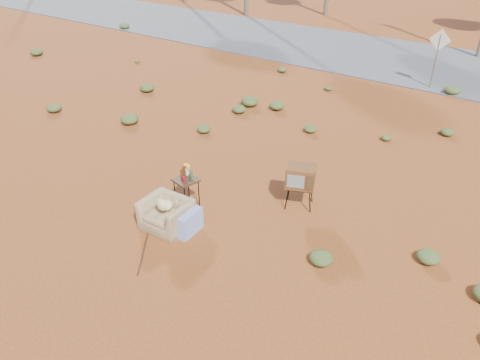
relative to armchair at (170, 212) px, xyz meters
The scene contains 8 objects.
ground 0.60m from the armchair, 43.56° to the left, with size 140.00×140.00×0.00m, color brown.
highway 15.31m from the armchair, 88.81° to the left, with size 140.00×7.00×0.04m, color #565659.
armchair is the anchor object (origin of this frame).
tv_unit 2.99m from the armchair, 52.58° to the left, with size 0.78×0.71×1.02m.
side_table 0.99m from the armchair, 108.90° to the left, with size 0.58×0.58×0.99m.
rusty_bar 1.00m from the armchair, 83.10° to the right, with size 0.04×0.04×1.45m, color #452612.
road_sign 12.48m from the armchair, 81.59° to the left, with size 0.78×0.06×2.19m.
scrub_patch 4.75m from the armchair, 96.14° to the left, with size 17.49×8.07×0.33m.
Camera 1 is at (5.68, -6.04, 5.99)m, focal length 35.00 mm.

